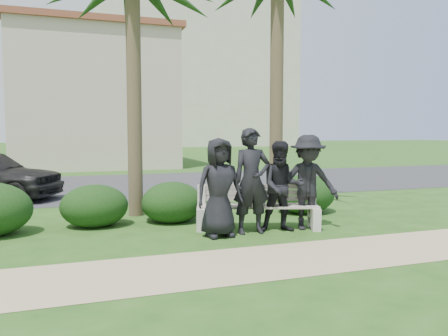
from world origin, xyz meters
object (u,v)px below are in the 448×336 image
at_px(park_bench, 257,210).
at_px(man_a, 219,187).
at_px(man_c, 282,187).
at_px(man_d, 308,182).
at_px(man_b, 252,181).

relative_size(park_bench, man_a, 1.41).
xyz_separation_m(man_a, man_c, (1.23, 0.00, -0.03)).
bearing_deg(man_c, man_d, 15.75).
distance_m(park_bench, man_a, 1.08).
xyz_separation_m(man_b, man_d, (1.13, -0.04, -0.06)).
relative_size(park_bench, man_b, 1.28).
relative_size(man_a, man_b, 0.91).
bearing_deg(man_b, man_a, -173.34).
bearing_deg(man_d, park_bench, 175.01).
bearing_deg(man_b, man_c, -3.29).
distance_m(man_a, man_d, 1.77).
relative_size(park_bench, man_c, 1.47).
bearing_deg(man_a, man_c, -4.58).
xyz_separation_m(park_bench, man_c, (0.35, -0.36, 0.48)).
distance_m(man_a, man_c, 1.23).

